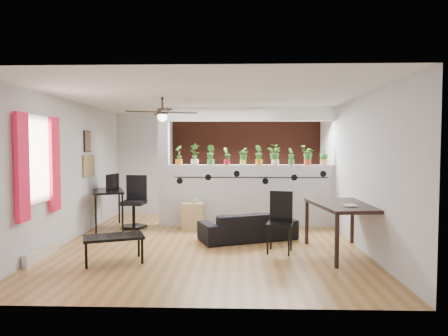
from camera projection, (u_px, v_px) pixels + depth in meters
room_shell at (210, 171)px, 7.23m from camera, size 6.30×7.10×2.90m
partition_wall at (251, 196)px, 8.74m from camera, size 3.60×0.18×1.35m
ceiling_header at (251, 114)px, 8.64m from camera, size 3.60×0.18×0.30m
pier_column at (164, 167)px, 8.76m from camera, size 0.22×0.20×2.60m
brick_panel at (249, 164)px, 10.17m from camera, size 3.90×0.05×2.60m
vine_decal at (251, 177)px, 8.62m from camera, size 3.31×0.01×0.30m
window_assembly at (38, 162)px, 6.10m from camera, size 0.09×1.30×1.55m
baseboard_heater at (41, 253)px, 6.18m from camera, size 0.08×1.00×0.18m
corkboard at (89, 166)px, 8.26m from camera, size 0.03×0.60×0.45m
framed_art at (87, 142)px, 8.18m from camera, size 0.03×0.34×0.44m
ceiling_fan at (162, 114)px, 6.90m from camera, size 1.19×1.19×0.43m
potted_plant_0 at (179, 154)px, 8.74m from camera, size 0.27×0.28×0.43m
potted_plant_1 at (195, 153)px, 8.73m from camera, size 0.30×0.27×0.47m
potted_plant_2 at (211, 154)px, 8.72m from camera, size 0.29×0.28×0.44m
potted_plant_3 at (227, 155)px, 8.71m from camera, size 0.23×0.20×0.38m
potted_plant_4 at (243, 156)px, 8.70m from camera, size 0.20×0.22×0.37m
potted_plant_5 at (259, 154)px, 8.68m from camera, size 0.23×0.26×0.43m
potted_plant_6 at (275, 154)px, 8.67m from camera, size 0.30×0.29×0.45m
potted_plant_7 at (291, 156)px, 8.66m from camera, size 0.17×0.20×0.37m
potted_plant_8 at (308, 154)px, 8.65m from camera, size 0.28×0.27×0.43m
potted_plant_9 at (324, 155)px, 8.64m from camera, size 0.18×0.22×0.42m
sofa at (248, 227)px, 7.46m from camera, size 1.83×1.25×0.50m
cube_shelf at (192, 216)px, 8.46m from camera, size 0.49×0.44×0.56m
cup at (195, 200)px, 8.44m from camera, size 0.16×0.16×0.11m
computer_desk at (108, 194)px, 8.49m from camera, size 0.95×1.27×0.82m
monitor at (110, 185)px, 8.63m from camera, size 0.33×0.10×0.18m
office_chair at (135, 205)px, 8.55m from camera, size 0.57×0.57×1.11m
dining_table at (346, 209)px, 6.44m from camera, size 1.10×1.61×0.82m
book at (345, 205)px, 6.14m from camera, size 0.19×0.24×0.02m
folding_chair at (280, 216)px, 6.63m from camera, size 0.49×0.49×1.00m
coffee_table at (114, 239)px, 5.98m from camera, size 0.98×0.76×0.41m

